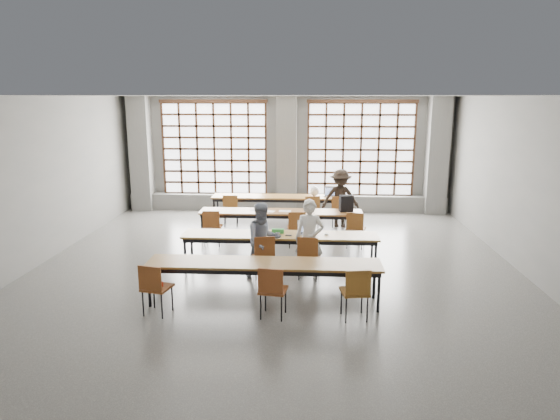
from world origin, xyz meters
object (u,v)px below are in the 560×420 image
(chair_near_mid, at_px, (272,287))
(backpack, at_px, (346,203))
(chair_mid_centre, at_px, (297,225))
(chair_mid_right, at_px, (356,226))
(student_back, at_px, (340,198))
(laptop_back, at_px, (330,194))
(chair_front_right, at_px, (309,253))
(student_female, at_px, (263,240))
(red_pouch, at_px, (157,285))
(plastic_bag, at_px, (314,191))
(desk_row_a, at_px, (283,198))
(phone, at_px, (289,235))
(desk_row_c, at_px, (280,237))
(mouse, at_px, (327,234))
(chair_mid_left, at_px, (212,224))
(green_box, at_px, (278,231))
(chair_back_right, at_px, (340,208))
(desk_row_b, at_px, (281,214))
(chair_near_left, at_px, (154,284))
(chair_back_left, at_px, (231,207))
(desk_row_d, at_px, (264,266))
(chair_near_right, at_px, (356,289))
(chair_back_mid, at_px, (311,208))
(student_male, at_px, (309,239))
(laptop_front, at_px, (307,230))
(chair_front_left, at_px, (264,252))

(chair_near_mid, relative_size, backpack, 2.20)
(chair_near_mid, bearing_deg, chair_mid_centre, 85.73)
(chair_mid_centre, bearing_deg, chair_mid_right, 0.09)
(student_back, distance_m, laptop_back, 0.66)
(chair_front_right, bearing_deg, student_female, 171.78)
(red_pouch, bearing_deg, plastic_bag, 67.75)
(desk_row_a, distance_m, phone, 4.12)
(desk_row_c, relative_size, chair_front_right, 4.55)
(chair_mid_centre, bearing_deg, desk_row_a, 100.43)
(mouse, bearing_deg, student_female, -158.99)
(chair_mid_left, bearing_deg, green_box, -40.38)
(mouse, xyz_separation_m, backpack, (0.55, 2.18, 0.18))
(chair_back_right, xyz_separation_m, backpack, (0.08, -1.22, 0.39))
(desk_row_b, xyz_separation_m, green_box, (0.05, -2.03, 0.11))
(chair_near_left, bearing_deg, student_back, 60.62)
(mouse, bearing_deg, chair_mid_right, 64.24)
(chair_back_left, relative_size, backpack, 2.20)
(chair_near_mid, xyz_separation_m, green_box, (-0.06, 2.49, 0.24))
(student_back, bearing_deg, phone, -114.42)
(chair_back_right, relative_size, chair_near_left, 1.00)
(desk_row_b, relative_size, chair_near_left, 4.55)
(chair_near_mid, bearing_deg, desk_row_d, 106.70)
(mouse, relative_size, phone, 0.75)
(chair_mid_centre, bearing_deg, laptop_back, 71.28)
(plastic_bag, bearing_deg, mouse, -87.05)
(chair_near_mid, bearing_deg, desk_row_a, 91.54)
(desk_row_d, height_order, chair_near_mid, chair_near_mid)
(chair_mid_centre, xyz_separation_m, mouse, (0.65, -1.50, 0.21))
(chair_mid_left, bearing_deg, mouse, -29.57)
(chair_near_right, bearing_deg, mouse, 99.19)
(chair_back_right, bearing_deg, chair_near_mid, -103.66)
(chair_back_mid, xyz_separation_m, chair_mid_right, (1.02, -1.89, 0.00))
(student_male, distance_m, student_back, 4.09)
(chair_back_left, height_order, student_female, student_female)
(student_back, distance_m, plastic_bag, 0.89)
(chair_near_mid, distance_m, student_back, 6.10)
(chair_back_left, height_order, backpack, backpack)
(desk_row_c, distance_m, mouse, 0.95)
(chair_near_left, distance_m, laptop_front, 3.52)
(chair_back_right, relative_size, backpack, 2.20)
(chair_front_left, relative_size, backpack, 2.20)
(mouse, bearing_deg, laptop_front, 162.33)
(chair_back_right, relative_size, student_female, 0.59)
(student_back, bearing_deg, backpack, -92.74)
(green_box, distance_m, red_pouch, 3.04)
(desk_row_a, relative_size, chair_back_right, 4.55)
(chair_mid_centre, distance_m, plastic_bag, 2.63)
(chair_back_right, height_order, chair_near_mid, same)
(chair_mid_right, bearing_deg, chair_back_right, 97.69)
(chair_mid_right, bearing_deg, desk_row_b, 160.61)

